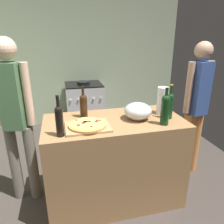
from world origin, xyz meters
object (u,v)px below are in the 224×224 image
object	(u,v)px
pizza	(88,124)
stove	(84,106)
wine_bottle_clear	(170,104)
wine_bottle_green	(59,119)
person_in_red	(196,103)
person_in_stripes	(15,114)
paper_towel_roll	(162,101)
wine_bottle_amber	(84,105)
wine_bottle_dark	(165,108)
mixing_bowl	(138,111)

from	to	relation	value
pizza	stove	size ratio (longest dim) A/B	0.38
wine_bottle_clear	wine_bottle_green	size ratio (longest dim) A/B	0.99
person_in_red	person_in_stripes	bearing A→B (deg)	179.63
paper_towel_roll	stove	distance (m)	2.16
wine_bottle_amber	person_in_stripes	distance (m)	0.67
pizza	wine_bottle_dark	size ratio (longest dim) A/B	0.98
paper_towel_roll	person_in_red	bearing A→B (deg)	17.53
wine_bottle_amber	stove	distance (m)	2.00
person_in_stripes	person_in_red	distance (m)	2.02
wine_bottle_dark	stove	size ratio (longest dim) A/B	0.39
mixing_bowl	paper_towel_roll	world-z (taller)	paper_towel_roll
mixing_bowl	person_in_stripes	distance (m)	1.21
pizza	paper_towel_roll	bearing A→B (deg)	12.22
wine_bottle_clear	pizza	bearing A→B (deg)	-177.67
mixing_bowl	wine_bottle_clear	bearing A→B (deg)	-10.86
pizza	person_in_red	size ratio (longest dim) A/B	0.21
mixing_bowl	paper_towel_roll	size ratio (longest dim) A/B	0.94
mixing_bowl	stove	xyz separation A→B (m)	(-0.30, 2.06, -0.58)
pizza	person_in_stripes	bearing A→B (deg)	151.45
wine_bottle_amber	stove	bearing A→B (deg)	83.59
person_in_stripes	pizza	bearing A→B (deg)	-28.55
mixing_bowl	paper_towel_roll	xyz separation A→B (m)	(0.30, 0.08, 0.06)
mixing_bowl	wine_bottle_dark	bearing A→B (deg)	-44.75
wine_bottle_green	stove	world-z (taller)	wine_bottle_green
wine_bottle_amber	stove	world-z (taller)	wine_bottle_amber
wine_bottle_amber	pizza	bearing A→B (deg)	-90.00
wine_bottle_amber	wine_bottle_dark	world-z (taller)	wine_bottle_dark
wine_bottle_dark	pizza	bearing A→B (deg)	172.14
stove	person_in_stripes	xyz separation A→B (m)	(-0.88, -1.79, 0.56)
person_in_red	wine_bottle_green	bearing A→B (deg)	-163.93
mixing_bowl	wine_bottle_green	size ratio (longest dim) A/B	0.78
wine_bottle_green	person_in_stripes	size ratio (longest dim) A/B	0.20
wine_bottle_dark	stove	distance (m)	2.40
mixing_bowl	person_in_red	size ratio (longest dim) A/B	0.16
pizza	paper_towel_roll	size ratio (longest dim) A/B	1.19
stove	person_in_red	bearing A→B (deg)	-57.53
mixing_bowl	person_in_red	world-z (taller)	person_in_red
pizza	wine_bottle_dark	world-z (taller)	wine_bottle_dark
paper_towel_roll	wine_bottle_clear	size ratio (longest dim) A/B	0.84
wine_bottle_clear	stove	xyz separation A→B (m)	(-0.62, 2.12, -0.64)
wine_bottle_green	paper_towel_roll	bearing A→B (deg)	15.32
paper_towel_roll	wine_bottle_green	distance (m)	1.10
paper_towel_roll	person_in_red	world-z (taller)	person_in_red
pizza	person_in_red	world-z (taller)	person_in_red
wine_bottle_amber	wine_bottle_clear	size ratio (longest dim) A/B	0.93
wine_bottle_amber	wine_bottle_dark	size ratio (longest dim) A/B	0.91
wine_bottle_dark	wine_bottle_green	xyz separation A→B (m)	(-0.95, -0.02, -0.01)
paper_towel_roll	wine_bottle_dark	distance (m)	0.30
wine_bottle_green	stove	bearing A→B (deg)	78.70
mixing_bowl	person_in_stripes	world-z (taller)	person_in_stripes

